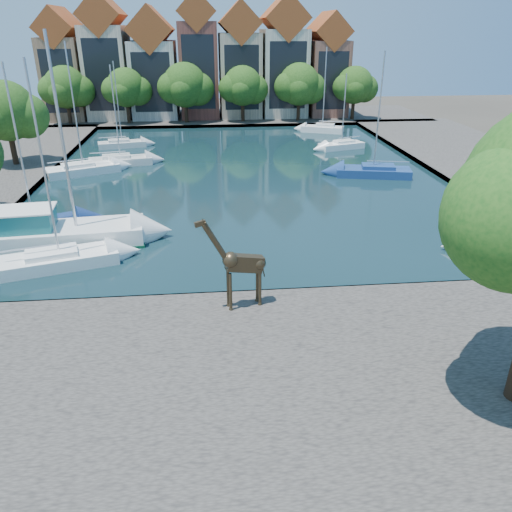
{
  "coord_description": "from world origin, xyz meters",
  "views": [
    {
      "loc": [
        -3.28,
        -22.33,
        12.68
      ],
      "look_at": [
        -1.2,
        -1.13,
        2.91
      ],
      "focal_mm": 35.0,
      "sensor_mm": 36.0,
      "label": 1
    }
  ],
  "objects_px": {
    "motorsailer": "(50,231)",
    "sailboat_left_a": "(60,257)",
    "giraffe_statue": "(240,263)",
    "sailboat_right_a": "(510,244)"
  },
  "relations": [
    {
      "from": "giraffe_statue",
      "to": "motorsailer",
      "type": "distance_m",
      "value": 14.92
    },
    {
      "from": "motorsailer",
      "to": "giraffe_statue",
      "type": "bearing_deg",
      "value": -39.99
    },
    {
      "from": "giraffe_statue",
      "to": "sailboat_right_a",
      "type": "bearing_deg",
      "value": 18.47
    },
    {
      "from": "motorsailer",
      "to": "sailboat_right_a",
      "type": "distance_m",
      "value": 28.62
    },
    {
      "from": "giraffe_statue",
      "to": "sailboat_right_a",
      "type": "distance_m",
      "value": 18.06
    },
    {
      "from": "motorsailer",
      "to": "sailboat_left_a",
      "type": "distance_m",
      "value": 3.51
    },
    {
      "from": "sailboat_left_a",
      "to": "motorsailer",
      "type": "bearing_deg",
      "value": 113.01
    },
    {
      "from": "giraffe_statue",
      "to": "sailboat_right_a",
      "type": "xyz_separation_m",
      "value": [
        17.0,
        5.68,
        -2.17
      ]
    },
    {
      "from": "sailboat_left_a",
      "to": "sailboat_right_a",
      "type": "xyz_separation_m",
      "value": [
        27.0,
        -0.64,
        -0.07
      ]
    },
    {
      "from": "giraffe_statue",
      "to": "sailboat_left_a",
      "type": "relative_size",
      "value": 0.41
    }
  ]
}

